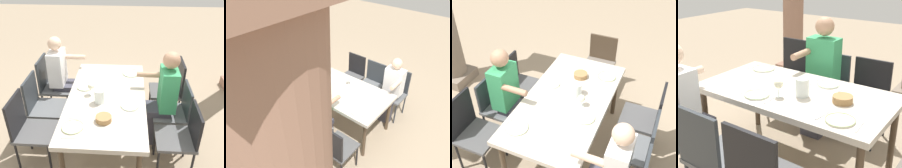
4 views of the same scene
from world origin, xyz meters
TOP-DOWN VIEW (x-y plane):
  - ground_plane at (0.00, 0.00)m, footprint 16.00×16.00m
  - dining_table at (0.00, 0.00)m, footprint 1.78×0.93m
  - chair_west_north at (-0.65, 0.89)m, footprint 0.44×0.44m
  - chair_west_south at (-0.65, -0.89)m, footprint 0.44×0.44m
  - chair_mid_north at (-0.13, 0.88)m, footprint 0.44×0.44m
  - chair_mid_south at (-0.13, -0.89)m, footprint 0.44×0.44m
  - chair_east_north at (0.35, 0.88)m, footprint 0.44×0.44m
  - chair_east_south at (0.35, -0.89)m, footprint 0.44×0.44m
  - diner_woman_green at (-0.14, 0.69)m, footprint 0.34×0.49m
  - diner_man_white at (-0.66, -0.71)m, footprint 0.35×0.49m
  - plate_0 at (-0.61, 0.29)m, footprint 0.24×0.24m
  - fork_0 at (-0.76, 0.29)m, footprint 0.02×0.17m
  - spoon_0 at (-0.46, 0.29)m, footprint 0.03×0.17m
  - plate_1 at (-0.20, -0.29)m, footprint 0.22×0.22m
  - wine_glass_1 at (-0.04, -0.19)m, footprint 0.08×0.08m
  - fork_1 at (-0.35, -0.29)m, footprint 0.02×0.17m
  - spoon_1 at (-0.05, -0.29)m, footprint 0.03×0.17m
  - plate_2 at (0.18, 0.28)m, footprint 0.21×0.21m
  - fork_2 at (0.03, 0.28)m, footprint 0.03×0.17m
  - spoon_2 at (0.33, 0.28)m, footprint 0.03×0.17m
  - plate_3 at (0.60, -0.30)m, footprint 0.23×0.23m
  - fork_3 at (0.45, -0.30)m, footprint 0.03×0.17m
  - spoon_3 at (0.75, -0.30)m, footprint 0.03×0.17m
  - water_pitcher at (0.12, -0.07)m, footprint 0.12×0.12m
  - bread_basket at (0.47, 0.01)m, footprint 0.17×0.17m

SIDE VIEW (x-z plane):
  - ground_plane at x=0.00m, z-range 0.00..0.00m
  - chair_mid_north at x=-0.13m, z-range 0.08..0.94m
  - chair_east_north at x=0.35m, z-range 0.08..0.95m
  - chair_mid_south at x=-0.13m, z-range 0.07..1.00m
  - chair_east_south at x=0.35m, z-range 0.07..1.01m
  - chair_west_south at x=-0.65m, z-range 0.07..1.02m
  - chair_west_north at x=-0.65m, z-range 0.07..1.03m
  - diner_man_white at x=-0.66m, z-range 0.04..1.32m
  - dining_table at x=0.00m, z-range 0.32..1.09m
  - diner_woman_green at x=-0.14m, z-range 0.05..1.37m
  - fork_0 at x=-0.76m, z-range 0.77..0.78m
  - spoon_0 at x=-0.46m, z-range 0.77..0.78m
  - fork_1 at x=-0.35m, z-range 0.77..0.78m
  - spoon_1 at x=-0.05m, z-range 0.77..0.78m
  - fork_2 at x=0.03m, z-range 0.77..0.78m
  - spoon_2 at x=0.33m, z-range 0.77..0.78m
  - fork_3 at x=0.45m, z-range 0.77..0.78m
  - spoon_3 at x=0.75m, z-range 0.77..0.78m
  - plate_0 at x=-0.61m, z-range 0.77..0.79m
  - plate_3 at x=0.60m, z-range 0.77..0.79m
  - plate_1 at x=-0.20m, z-range 0.77..0.79m
  - plate_2 at x=0.18m, z-range 0.77..0.79m
  - bread_basket at x=0.47m, z-range 0.77..0.83m
  - water_pitcher at x=0.12m, z-range 0.76..0.92m
  - wine_glass_1 at x=-0.04m, z-range 0.80..0.96m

